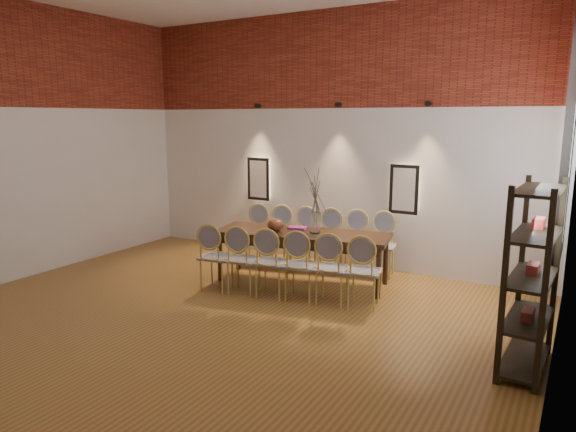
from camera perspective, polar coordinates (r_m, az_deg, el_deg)
The scene contains 30 objects.
floor at distance 5.89m, azimuth -11.20°, elevation -13.02°, with size 7.00×7.00×0.02m, color olive.
wall_back at distance 8.38m, azimuth 4.66°, elevation 8.43°, with size 7.00×0.10×4.00m, color silver.
wall_right at distance 4.02m, azimuth 29.17°, elevation 4.35°, with size 0.10×7.00×4.00m, color silver.
brick_band_back at distance 8.36m, azimuth 4.58°, elevation 17.00°, with size 7.00×0.02×1.50m, color maroon.
niche_left at distance 8.99m, azimuth -3.20°, elevation 4.14°, with size 0.36×0.06×0.66m, color #FFEAC6.
niche_right at distance 7.87m, azimuth 12.83°, elevation 2.91°, with size 0.36×0.06×0.66m, color #FFEAC6.
spot_fixture_left at distance 8.90m, azimuth -3.39°, elevation 12.13°, with size 0.08×0.08×0.10m, color black.
spot_fixture_mid at distance 8.17m, azimuth 5.61°, elevation 12.20°, with size 0.08×0.08×0.10m, color black.
spot_fixture_right at distance 7.69m, azimuth 15.34°, elevation 11.96°, with size 0.08×0.08×0.10m, color black.
window_glass at distance 6.00m, azimuth 28.95°, elevation 7.55°, with size 0.02×0.78×2.38m, color silver.
window_frame at distance 6.00m, azimuth 28.76°, elevation 7.57°, with size 0.08×0.90×2.50m, color black.
window_mullion at distance 6.00m, azimuth 28.76°, elevation 7.57°, with size 0.06×0.06×2.40m, color black.
dining_table at distance 7.41m, azimuth 1.56°, elevation -4.62°, with size 2.47×0.79×0.75m, color #331D0E.
chair_near_a at distance 7.16m, azimuth -7.98°, elevation -4.49°, with size 0.44×0.44×0.94m, color tan, non-canonical shape.
chair_near_b at distance 6.99m, azimuth -4.97°, elevation -4.82°, with size 0.44×0.44×0.94m, color tan, non-canonical shape.
chair_near_c at distance 6.84m, azimuth -1.80°, elevation -5.14°, with size 0.44×0.44×0.94m, color tan, non-canonical shape.
chair_near_d at distance 6.71m, azimuth 1.49°, elevation -5.46°, with size 0.44×0.44×0.94m, color tan, non-canonical shape.
chair_near_e at distance 6.60m, azimuth 4.92°, elevation -5.77°, with size 0.44×0.44×0.94m, color tan, non-canonical shape.
chair_near_f at distance 6.52m, azimuth 8.44°, elevation -6.07°, with size 0.44×0.44×0.94m, color tan, non-canonical shape.
chair_far_a at distance 8.35m, azimuth -3.77°, elevation -2.18°, with size 0.44×0.44×0.94m, color tan, non-canonical shape.
chair_far_b at distance 8.20m, azimuth -1.12°, elevation -2.40°, with size 0.44×0.44×0.94m, color tan, non-canonical shape.
chair_far_c at distance 8.07m, azimuth 1.63°, elevation -2.62°, with size 0.44×0.44×0.94m, color tan, non-canonical shape.
chair_far_d at distance 7.96m, azimuth 4.45°, elevation -2.84°, with size 0.44×0.44×0.94m, color tan, non-canonical shape.
chair_far_e at distance 7.87m, azimuth 7.35°, elevation -3.06°, with size 0.44×0.44×0.94m, color tan, non-canonical shape.
chair_far_f at distance 7.80m, azimuth 10.31°, elevation -3.28°, with size 0.44×0.44×0.94m, color tan, non-canonical shape.
vase at distance 7.23m, azimuth 3.06°, elevation -0.74°, with size 0.14×0.14×0.30m, color silver.
dried_branches at distance 7.16m, azimuth 3.09°, elevation 2.79°, with size 0.50×0.50×0.70m, color #4F4333, non-canonical shape.
bowl at distance 7.38m, azimuth -1.38°, elevation -0.97°, with size 0.24×0.24×0.18m, color brown.
book at distance 7.52m, azimuth 1.06°, elevation -1.32°, with size 0.26×0.18×0.03m, color #962A81.
shelving_rack at distance 5.30m, azimuth 25.45°, elevation -6.18°, with size 0.38×1.00×1.80m, color black, non-canonical shape.
Camera 1 is at (3.62, -4.00, 2.37)m, focal length 32.00 mm.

